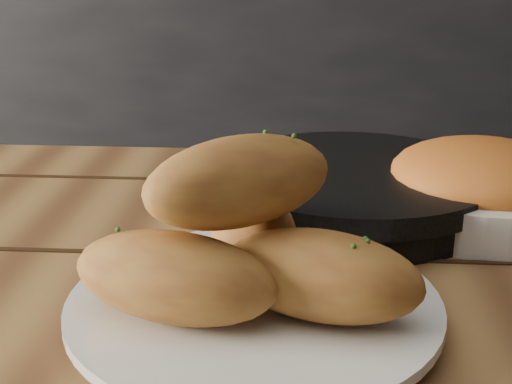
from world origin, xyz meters
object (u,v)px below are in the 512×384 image
skillet (356,188)px  plate (254,308)px  bread_rolls (247,241)px  bowl (482,186)px

skillet → plate: bearing=-110.8°
plate → bread_rolls: bread_rolls is taller
plate → skillet: size_ratio=0.64×
plate → bread_rolls: (-0.00, -0.00, 0.05)m
bread_rolls → bowl: size_ratio=1.19×
bread_rolls → bowl: 0.30m
skillet → bowl: 0.12m
plate → bowl: (0.20, 0.21, 0.02)m
plate → bowl: bearing=45.9°
plate → skillet: skillet is taller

